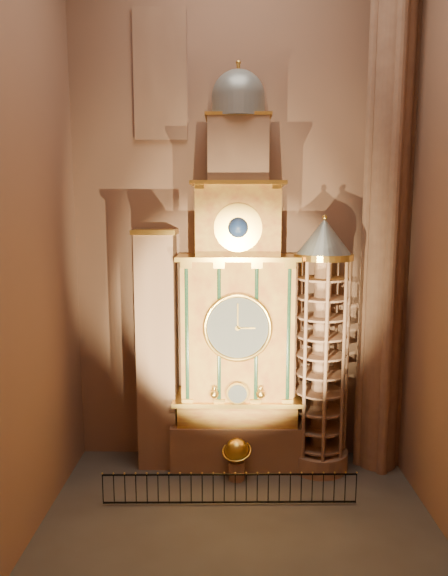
{
  "coord_description": "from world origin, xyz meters",
  "views": [
    {
      "loc": [
        -0.33,
        -16.17,
        10.9
      ],
      "look_at": [
        -0.54,
        3.0,
        8.06
      ],
      "focal_mm": 32.0,
      "sensor_mm": 36.0,
      "label": 1
    }
  ],
  "objects_px": {
    "stair_turret": "(321,348)",
    "celestial_globe": "(237,455)",
    "iron_railing": "(230,489)",
    "portrait_tower": "(157,349)",
    "astronomical_clock": "(237,314)"
  },
  "relations": [
    {
      "from": "stair_turret",
      "to": "celestial_globe",
      "type": "relative_size",
      "value": 6.17
    },
    {
      "from": "stair_turret",
      "to": "iron_railing",
      "type": "relative_size",
      "value": 1.14
    },
    {
      "from": "portrait_tower",
      "to": "stair_turret",
      "type": "relative_size",
      "value": 0.94
    },
    {
      "from": "portrait_tower",
      "to": "iron_railing",
      "type": "xyz_separation_m",
      "value": [
        3.09,
        -3.26,
        -4.51
      ]
    },
    {
      "from": "astronomical_clock",
      "to": "iron_railing",
      "type": "distance_m",
      "value": 6.86
    },
    {
      "from": "astronomical_clock",
      "to": "portrait_tower",
      "type": "height_order",
      "value": "astronomical_clock"
    },
    {
      "from": "portrait_tower",
      "to": "celestial_globe",
      "type": "distance_m",
      "value": 5.48
    },
    {
      "from": "celestial_globe",
      "to": "iron_railing",
      "type": "relative_size",
      "value": 0.18
    },
    {
      "from": "astronomical_clock",
      "to": "iron_railing",
      "type": "xyz_separation_m",
      "value": [
        -0.31,
        -3.24,
        -6.04
      ]
    },
    {
      "from": "stair_turret",
      "to": "astronomical_clock",
      "type": "bearing_deg",
      "value": 175.7
    },
    {
      "from": "portrait_tower",
      "to": "stair_turret",
      "type": "height_order",
      "value": "stair_turret"
    },
    {
      "from": "portrait_tower",
      "to": "celestial_globe",
      "type": "xyz_separation_m",
      "value": [
        3.37,
        -1.38,
        -4.1
      ]
    },
    {
      "from": "celestial_globe",
      "to": "astronomical_clock",
      "type": "bearing_deg",
      "value": 88.8
    },
    {
      "from": "portrait_tower",
      "to": "iron_railing",
      "type": "relative_size",
      "value": 1.07
    },
    {
      "from": "astronomical_clock",
      "to": "celestial_globe",
      "type": "relative_size",
      "value": 9.53
    }
  ]
}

